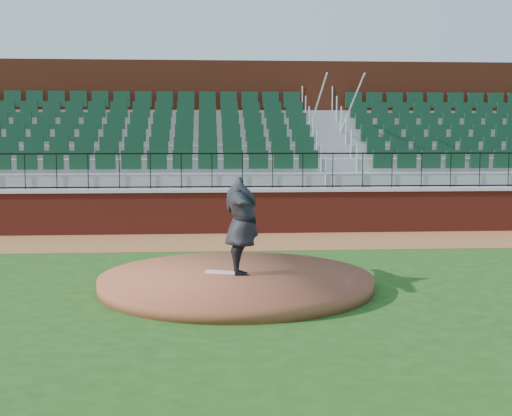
% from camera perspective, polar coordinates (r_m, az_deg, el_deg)
% --- Properties ---
extents(ground, '(90.00, 90.00, 0.00)m').
position_cam_1_polar(ground, '(12.99, 0.47, -6.40)').
color(ground, '#1C4513').
rests_on(ground, ground).
extents(warning_track, '(34.00, 3.20, 0.01)m').
position_cam_1_polar(warning_track, '(18.29, -0.87, -2.77)').
color(warning_track, brown).
rests_on(warning_track, ground).
extents(field_wall, '(34.00, 0.35, 1.20)m').
position_cam_1_polar(field_wall, '(19.80, -1.13, -0.37)').
color(field_wall, maroon).
rests_on(field_wall, ground).
extents(wall_cap, '(34.00, 0.45, 0.10)m').
position_cam_1_polar(wall_cap, '(19.74, -1.13, 1.50)').
color(wall_cap, '#B7B7B7').
rests_on(wall_cap, field_wall).
extents(wall_railing, '(34.00, 0.05, 1.00)m').
position_cam_1_polar(wall_railing, '(19.70, -1.13, 3.10)').
color(wall_railing, black).
rests_on(wall_railing, wall_cap).
extents(seating_stands, '(34.00, 5.10, 4.60)m').
position_cam_1_polar(seating_stands, '(22.40, -1.49, 4.72)').
color(seating_stands, gray).
rests_on(seating_stands, ground).
extents(concourse_wall, '(34.00, 0.50, 5.50)m').
position_cam_1_polar(concourse_wall, '(25.20, -1.78, 5.88)').
color(concourse_wall, maroon).
rests_on(concourse_wall, ground).
extents(pitchers_mound, '(5.01, 5.01, 0.25)m').
position_cam_1_polar(pitchers_mound, '(12.68, -1.66, -6.13)').
color(pitchers_mound, brown).
rests_on(pitchers_mound, ground).
extents(pitching_rubber, '(0.59, 0.32, 0.04)m').
position_cam_1_polar(pitching_rubber, '(12.83, -2.94, -5.34)').
color(pitching_rubber, silver).
rests_on(pitching_rubber, pitchers_mound).
extents(pitcher, '(0.75, 2.26, 1.81)m').
position_cam_1_polar(pitcher, '(12.54, -1.21, -1.50)').
color(pitcher, black).
rests_on(pitcher, pitchers_mound).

